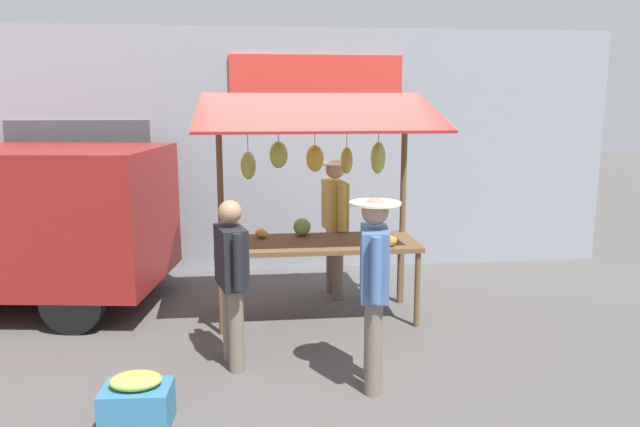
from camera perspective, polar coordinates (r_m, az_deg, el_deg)
name	(u,v)px	position (r m, az deg, el deg)	size (l,w,h in m)	color
ground_plane	(317,317)	(6.91, -0.28, -9.77)	(40.00, 40.00, 0.00)	#514F4C
street_backdrop	(297,151)	(8.69, -2.21, 5.93)	(9.00, 0.30, 3.40)	#8C939E
market_stall	(316,181)	(6.59, -0.36, 3.12)	(2.50, 1.46, 2.50)	brown
vendor_with_sunhat	(335,216)	(7.39, 1.42, -0.22)	(0.44, 0.72, 1.71)	#726656
shopper_with_shopping_bag	(232,273)	(5.50, -8.35, -5.59)	(0.33, 0.65, 1.55)	#726656
shopper_in_grey_tee	(374,278)	(5.04, 5.12, -6.07)	(0.42, 0.69, 1.64)	#726656
produce_crate_near	(137,401)	(4.92, -16.91, -16.63)	(0.53, 0.39, 0.42)	teal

